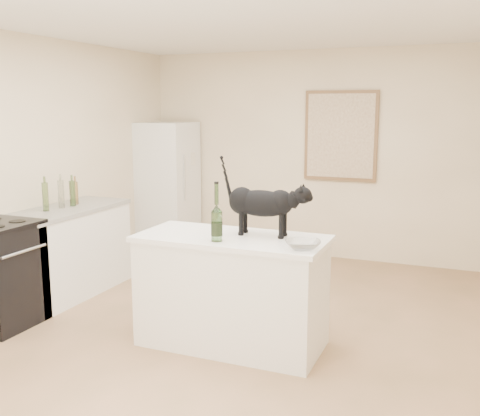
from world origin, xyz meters
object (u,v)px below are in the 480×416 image
Objects in this scene: fridge at (167,186)px; black_cat at (261,207)px; wine_bottle at (217,215)px; glass_bowl at (303,245)px.

fridge is 3.33m from black_cat.
black_cat is 1.65× the size of wine_bottle.
fridge reaches higher than wine_bottle.
glass_bowl is at bearing -45.48° from fridge.
black_cat is (2.26, -2.44, 0.28)m from fridge.
fridge is 2.58× the size of black_cat.
glass_bowl is (0.42, -0.29, -0.20)m from black_cat.
fridge is 3.41m from wine_bottle.
glass_bowl is (2.68, -2.72, 0.08)m from fridge.
black_cat is at bearing -47.22° from fridge.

